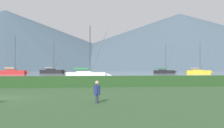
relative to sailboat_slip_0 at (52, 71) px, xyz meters
name	(u,v)px	position (x,y,z in m)	size (l,w,h in m)	color
harbor_water	(58,72)	(0.51, 49.38, -0.77)	(320.00, 246.00, 0.00)	#8C9EA3
hedge_line	(18,82)	(0.51, -76.62, -0.21)	(80.00, 1.20, 1.12)	#284C23
sailboat_slip_0	(52,71)	(0.00, 0.00, 0.00)	(9.47, 4.75, 10.99)	black
sailboat_slip_2	(87,75)	(8.98, -52.24, -0.08)	(8.55, 4.23, 9.83)	white
sailboat_slip_4	(13,72)	(-10.84, -13.69, -0.04)	(8.86, 3.44, 11.67)	red
sailboat_slip_6	(198,72)	(46.45, -16.95, -0.06)	(8.70, 4.34, 10.04)	gold
sailboat_slip_8	(164,71)	(38.77, -6.11, -0.09)	(8.29, 3.48, 10.45)	black
person_seated_viewer	(97,91)	(7.08, -91.11, -0.08)	(0.36, 0.56, 1.25)	#2D3347
distant_hill_central_peak	(180,42)	(123.84, 201.20, 29.22)	(336.43, 336.43, 59.97)	#4C6070
distant_hill_east_ridge	(5,40)	(-57.68, 210.20, 29.47)	(315.49, 315.49, 60.48)	#425666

